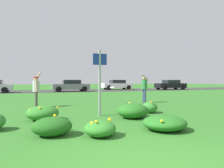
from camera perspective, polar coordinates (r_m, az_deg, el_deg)
ground_plane at (r=15.65m, az=-13.45°, el=-4.18°), size 120.00×120.00×0.00m
highway_strip at (r=28.24m, az=-16.24°, el=-1.86°), size 120.00×7.33×0.01m
highway_center_stripe at (r=28.24m, az=-16.24°, el=-1.85°), size 120.00×0.16×0.00m
daylily_clump_front_center at (r=5.42m, az=-3.30°, el=-11.93°), size 0.82×0.85×0.45m
daylily_clump_mid_center at (r=6.24m, az=14.05°, el=-10.15°), size 1.26×1.20×0.42m
daylily_clump_mid_right at (r=5.67m, az=-15.92°, el=-10.99°), size 1.02×0.92×0.48m
daylily_clump_mid_left at (r=7.95m, az=5.67°, el=-7.19°), size 1.20×1.12×0.58m
daylily_clump_near_camera at (r=7.89m, az=-18.29°, el=-7.46°), size 1.12×1.15×0.52m
daylily_clump_front_left at (r=9.30m, az=9.90°, el=-6.26°), size 0.75×0.78×0.54m
sign_post_near_path at (r=8.30m, az=-3.34°, el=2.08°), size 0.56×0.10×2.59m
person_thrower_red_cap_gray_shirt at (r=11.64m, az=-19.86°, el=-1.16°), size 0.42×0.48×1.84m
person_catcher_green_shirt at (r=13.25m, az=8.74°, el=-0.76°), size 0.50×0.48×1.82m
frisbee_white at (r=12.47m, az=-0.01°, el=-0.93°), size 0.26×0.25×0.11m
car_black_leftmost at (r=32.47m, az=15.60°, el=-0.18°), size 4.50×2.00×1.45m
car_white_center_left at (r=31.93m, az=1.37°, el=-0.16°), size 4.50×2.00×1.45m
car_gray_center_right at (r=26.81m, az=-11.05°, el=-0.42°), size 4.50×2.00×1.45m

